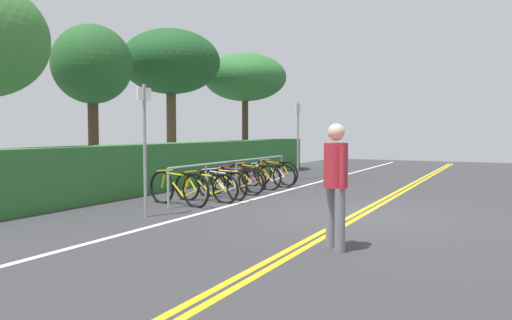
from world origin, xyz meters
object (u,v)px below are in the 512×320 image
bicycle_3 (232,182)px  bicycle_6 (268,175)px  bike_rack (236,169)px  bicycle_5 (253,177)px  bicycle_4 (237,179)px  bicycle_7 (275,172)px  sign_post_near (145,138)px  tree_mid (92,66)px  tree_far_right (171,63)px  sign_post_far (298,133)px  bicycle_1 (206,187)px  bicycle_0 (178,188)px  tree_extra (245,78)px  pedestrian (336,177)px  bicycle_2 (221,184)px

bicycle_3 → bicycle_6: (1.97, -0.03, 0.00)m
bike_rack → bicycle_5: (0.98, 0.01, -0.28)m
bike_rack → bicycle_4: bike_rack is taller
bicycle_7 → sign_post_near: sign_post_near is taller
bicycle_7 → tree_mid: size_ratio=0.37×
bicycle_4 → tree_far_right: bearing=56.0°
sign_post_far → tree_mid: bearing=135.3°
bicycle_1 → bicycle_5: (2.64, 0.16, 0.02)m
bicycle_5 → tree_far_right: bearing=63.5°
bicycle_5 → sign_post_far: size_ratio=0.67×
sign_post_near → sign_post_far: bearing=1.2°
bicycle_0 → sign_post_near: sign_post_near is taller
bicycle_0 → bicycle_4: (2.66, 0.04, -0.04)m
bicycle_7 → tree_extra: (4.20, 3.27, 3.35)m
bicycle_6 → bicycle_7: bearing=7.6°
bicycle_5 → bicycle_6: bearing=-9.2°
bicycle_6 → bicycle_3: bearing=179.1°
bicycle_4 → pedestrian: bearing=-139.3°
bicycle_5 → tree_mid: tree_mid is taller
bicycle_6 → bike_rack: bearing=176.6°
sign_post_near → tree_extra: size_ratio=0.52×
bicycle_0 → bicycle_5: bearing=-1.3°
bicycle_5 → tree_far_right: tree_far_right is taller
sign_post_near → bicycle_6: bearing=1.4°
bicycle_0 → sign_post_near: size_ratio=0.72×
tree_extra → bicycle_5: bearing=-149.7°
bicycle_2 → bicycle_6: bearing=1.0°
bicycle_5 → bicycle_2: bearing=-175.4°
bicycle_5 → pedestrian: 7.09m
bike_rack → bicycle_5: size_ratio=3.36×
bicycle_3 → bicycle_4: bicycle_4 is taller
sign_post_far → bicycle_4: bearing=177.2°
pedestrian → bicycle_6: bearing=32.6°
bicycle_3 → bicycle_5: 1.30m
bicycle_4 → bicycle_3: bearing=-162.7°
bicycle_1 → bicycle_4: (1.94, 0.27, -0.00)m
sign_post_far → tree_far_right: (-0.85, 4.44, 2.46)m
pedestrian → bicycle_2: bearing=47.2°
bicycle_7 → tree_far_right: bearing=79.7°
bike_rack → bicycle_3: (-0.32, -0.07, -0.30)m
bicycle_0 → pedestrian: pedestrian is taller
sign_post_near → tree_far_right: tree_far_right is taller
bicycle_2 → tree_mid: (0.49, 4.55, 3.11)m
bicycle_2 → bicycle_5: (1.97, 0.16, 0.01)m
bicycle_3 → bicycle_5: size_ratio=0.97×
tree_far_right → bicycle_7: bearing=-100.3°
sign_post_far → bicycle_6: bearing=-179.1°
pedestrian → sign_post_near: bearing=77.6°
bicycle_3 → bicycle_0: bearing=175.8°
bicycle_7 → bicycle_4: bearing=176.6°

